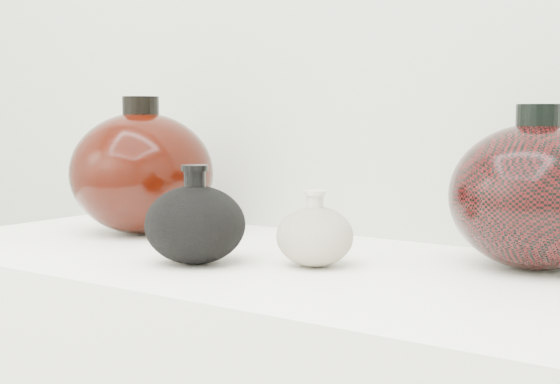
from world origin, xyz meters
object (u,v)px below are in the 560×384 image
Objects in this scene: cream_gourd_vase at (315,236)px; right_round_pot at (536,196)px; black_gourd_vase at (195,224)px; left_round_pot at (142,173)px.

right_round_pot is (0.24, 0.15, 0.06)m from cream_gourd_vase.
black_gourd_vase is 0.30m from left_round_pot.
cream_gourd_vase is at bearing -10.70° from left_round_pot.
black_gourd_vase is at bearing -149.47° from right_round_pot.
cream_gourd_vase is (0.14, 0.08, -0.01)m from black_gourd_vase.
cream_gourd_vase is 0.41× the size of left_round_pot.
left_round_pot is at bearing 169.30° from cream_gourd_vase.
left_round_pot reaches higher than right_round_pot.
black_gourd_vase is 0.58× the size of left_round_pot.
cream_gourd_vase is 0.29m from right_round_pot.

